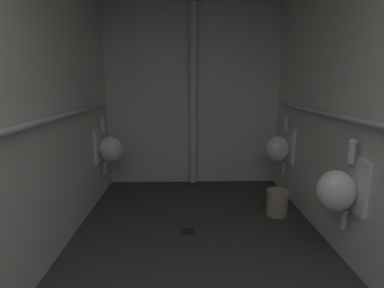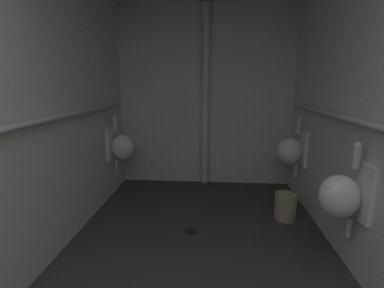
{
  "view_description": "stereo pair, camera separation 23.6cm",
  "coord_description": "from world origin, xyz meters",
  "px_view_note": "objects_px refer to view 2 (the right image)",
  "views": [
    {
      "loc": [
        -0.12,
        -0.12,
        1.5
      ],
      "look_at": [
        -0.06,
        2.18,
        0.98
      ],
      "focal_mm": 26.05,
      "sensor_mm": 36.0,
      "label": 1
    },
    {
      "loc": [
        0.11,
        -0.12,
        1.5
      ],
      "look_at": [
        -0.06,
        2.18,
        0.98
      ],
      "focal_mm": 26.05,
      "sensor_mm": 36.0,
      "label": 2
    }
  ],
  "objects_px": {
    "urinal_left_mid": "(121,146)",
    "urinal_right_far": "(291,150)",
    "standpipe_back_wall": "(205,98)",
    "waste_bin": "(285,206)",
    "floor_drain": "(191,231)",
    "urinal_right_mid": "(342,195)"
  },
  "relations": [
    {
      "from": "urinal_right_far",
      "to": "waste_bin",
      "type": "distance_m",
      "value": 0.75
    },
    {
      "from": "urinal_right_far",
      "to": "waste_bin",
      "type": "relative_size",
      "value": 2.57
    },
    {
      "from": "urinal_right_far",
      "to": "standpipe_back_wall",
      "type": "xyz_separation_m",
      "value": [
        -1.09,
        0.51,
        0.61
      ]
    },
    {
      "from": "urinal_right_mid",
      "to": "standpipe_back_wall",
      "type": "relative_size",
      "value": 0.3
    },
    {
      "from": "urinal_right_far",
      "to": "floor_drain",
      "type": "xyz_separation_m",
      "value": [
        -1.19,
        -0.87,
        -0.66
      ]
    },
    {
      "from": "urinal_left_mid",
      "to": "waste_bin",
      "type": "height_order",
      "value": "urinal_left_mid"
    },
    {
      "from": "standpipe_back_wall",
      "to": "floor_drain",
      "type": "xyz_separation_m",
      "value": [
        -0.09,
        -1.39,
        -1.27
      ]
    },
    {
      "from": "urinal_left_mid",
      "to": "waste_bin",
      "type": "relative_size",
      "value": 2.57
    },
    {
      "from": "urinal_left_mid",
      "to": "standpipe_back_wall",
      "type": "distance_m",
      "value": 1.34
    },
    {
      "from": "urinal_left_mid",
      "to": "standpipe_back_wall",
      "type": "relative_size",
      "value": 0.3
    },
    {
      "from": "waste_bin",
      "to": "floor_drain",
      "type": "bearing_deg",
      "value": -160.89
    },
    {
      "from": "waste_bin",
      "to": "urinal_left_mid",
      "type": "bearing_deg",
      "value": 164.29
    },
    {
      "from": "urinal_left_mid",
      "to": "floor_drain",
      "type": "bearing_deg",
      "value": -42.71
    },
    {
      "from": "urinal_left_mid",
      "to": "urinal_right_mid",
      "type": "xyz_separation_m",
      "value": [
        2.19,
        -1.47,
        0.0
      ]
    },
    {
      "from": "standpipe_back_wall",
      "to": "urinal_left_mid",
      "type": "bearing_deg",
      "value": -157.2
    },
    {
      "from": "standpipe_back_wall",
      "to": "waste_bin",
      "type": "bearing_deg",
      "value": -47.91
    },
    {
      "from": "urinal_right_mid",
      "to": "standpipe_back_wall",
      "type": "height_order",
      "value": "standpipe_back_wall"
    },
    {
      "from": "urinal_left_mid",
      "to": "floor_drain",
      "type": "height_order",
      "value": "urinal_left_mid"
    },
    {
      "from": "urinal_right_far",
      "to": "standpipe_back_wall",
      "type": "distance_m",
      "value": 1.35
    },
    {
      "from": "urinal_right_mid",
      "to": "waste_bin",
      "type": "bearing_deg",
      "value": 100.29
    },
    {
      "from": "urinal_left_mid",
      "to": "urinal_right_far",
      "type": "distance_m",
      "value": 2.19
    },
    {
      "from": "urinal_left_mid",
      "to": "urinal_right_far",
      "type": "height_order",
      "value": "same"
    }
  ]
}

